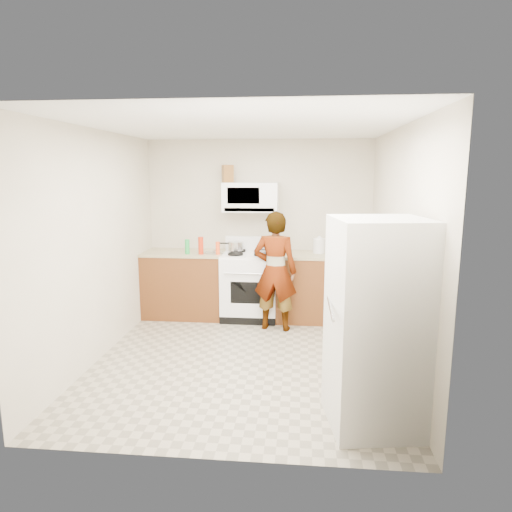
# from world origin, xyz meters

# --- Properties ---
(floor) EXTENTS (3.60, 3.60, 0.00)m
(floor) POSITION_xyz_m (0.00, 0.00, 0.00)
(floor) COLOR gray
(floor) RESTS_ON ground
(back_wall) EXTENTS (3.20, 0.02, 2.50)m
(back_wall) POSITION_xyz_m (0.00, 1.79, 1.25)
(back_wall) COLOR beige
(back_wall) RESTS_ON floor
(right_wall) EXTENTS (0.02, 3.60, 2.50)m
(right_wall) POSITION_xyz_m (1.59, 0.00, 1.25)
(right_wall) COLOR beige
(right_wall) RESTS_ON floor
(cabinet_left) EXTENTS (1.12, 0.62, 0.90)m
(cabinet_left) POSITION_xyz_m (-1.04, 1.49, 0.45)
(cabinet_left) COLOR brown
(cabinet_left) RESTS_ON floor
(counter_left) EXTENTS (1.14, 0.64, 0.03)m
(counter_left) POSITION_xyz_m (-1.04, 1.49, 0.92)
(counter_left) COLOR tan
(counter_left) RESTS_ON cabinet_left
(cabinet_right) EXTENTS (0.80, 0.62, 0.90)m
(cabinet_right) POSITION_xyz_m (0.68, 1.49, 0.45)
(cabinet_right) COLOR brown
(cabinet_right) RESTS_ON floor
(counter_right) EXTENTS (0.82, 0.64, 0.03)m
(counter_right) POSITION_xyz_m (0.68, 1.49, 0.92)
(counter_right) COLOR tan
(counter_right) RESTS_ON cabinet_right
(gas_range) EXTENTS (0.76, 0.65, 1.13)m
(gas_range) POSITION_xyz_m (-0.10, 1.48, 0.49)
(gas_range) COLOR white
(gas_range) RESTS_ON floor
(microwave) EXTENTS (0.76, 0.38, 0.40)m
(microwave) POSITION_xyz_m (-0.10, 1.61, 1.70)
(microwave) COLOR white
(microwave) RESTS_ON back_wall
(person) EXTENTS (0.61, 0.44, 1.56)m
(person) POSITION_xyz_m (0.28, 1.04, 0.78)
(person) COLOR tan
(person) RESTS_ON floor
(fridge) EXTENTS (0.80, 0.80, 1.70)m
(fridge) POSITION_xyz_m (1.21, -1.19, 0.85)
(fridge) COLOR silver
(fridge) RESTS_ON floor
(kettle) EXTENTS (0.18, 0.18, 0.20)m
(kettle) POSITION_xyz_m (0.86, 1.58, 1.04)
(kettle) COLOR silver
(kettle) RESTS_ON counter_right
(jug) EXTENTS (0.18, 0.18, 0.24)m
(jug) POSITION_xyz_m (-0.42, 1.62, 2.02)
(jug) COLOR brown
(jug) RESTS_ON microwave
(saucepan) EXTENTS (0.28, 0.28, 0.12)m
(saucepan) POSITION_xyz_m (-0.31, 1.58, 1.01)
(saucepan) COLOR silver
(saucepan) RESTS_ON gas_range
(tray) EXTENTS (0.27, 0.19, 0.05)m
(tray) POSITION_xyz_m (0.09, 1.41, 0.96)
(tray) COLOR silver
(tray) RESTS_ON gas_range
(bottle_spray) EXTENTS (0.09, 0.09, 0.24)m
(bottle_spray) POSITION_xyz_m (-0.76, 1.32, 1.05)
(bottle_spray) COLOR red
(bottle_spray) RESTS_ON counter_left
(bottle_hot_sauce) EXTENTS (0.06, 0.06, 0.18)m
(bottle_hot_sauce) POSITION_xyz_m (-0.52, 1.32, 1.02)
(bottle_hot_sauce) COLOR #F64C1B
(bottle_hot_sauce) RESTS_ON counter_left
(bottle_green_cap) EXTENTS (0.07, 0.07, 0.20)m
(bottle_green_cap) POSITION_xyz_m (-0.95, 1.33, 1.04)
(bottle_green_cap) COLOR green
(bottle_green_cap) RESTS_ON counter_left
(pot_lid) EXTENTS (0.29, 0.29, 0.01)m
(pot_lid) POSITION_xyz_m (-0.59, 1.42, 0.94)
(pot_lid) COLOR silver
(pot_lid) RESTS_ON counter_left
(broom) EXTENTS (0.19, 0.19, 1.16)m
(broom) POSITION_xyz_m (1.59, 0.81, 0.59)
(broom) COLOR white
(broom) RESTS_ON floor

